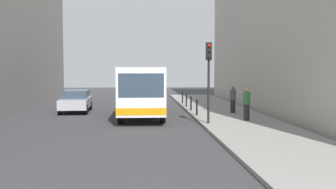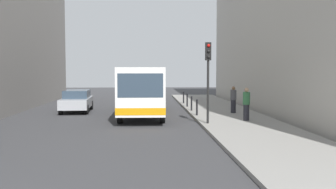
{
  "view_description": "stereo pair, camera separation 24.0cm",
  "coord_description": "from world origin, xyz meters",
  "views": [
    {
      "loc": [
        0.16,
        -21.28,
        2.91
      ],
      "look_at": [
        1.71,
        1.28,
        1.42
      ],
      "focal_mm": 41.32,
      "sensor_mm": 36.0,
      "label": 1
    },
    {
      "loc": [
        0.4,
        -21.3,
        2.91
      ],
      "look_at": [
        1.71,
        1.28,
        1.42
      ],
      "focal_mm": 41.32,
      "sensor_mm": 36.0,
      "label": 2
    }
  ],
  "objects": [
    {
      "name": "ground_plane",
      "position": [
        0.0,
        0.0,
        0.0
      ],
      "size": [
        80.0,
        80.0,
        0.0
      ],
      "primitive_type": "plane",
      "color": "#38383A"
    },
    {
      "name": "sidewalk",
      "position": [
        5.4,
        0.0,
        0.07
      ],
      "size": [
        4.4,
        40.0,
        0.15
      ],
      "primitive_type": "cube",
      "color": "gray",
      "rests_on": "ground"
    },
    {
      "name": "bus",
      "position": [
        0.21,
        3.39,
        1.73
      ],
      "size": [
        2.66,
        11.05,
        3.0
      ],
      "rotation": [
        0.0,
        0.0,
        3.13
      ],
      "color": "white",
      "rests_on": "ground"
    },
    {
      "name": "car_beside_bus",
      "position": [
        -4.28,
        5.18,
        0.78
      ],
      "size": [
        2.01,
        4.47,
        1.48
      ],
      "rotation": [
        0.0,
        0.0,
        3.18
      ],
      "color": "#A5A8AD",
      "rests_on": "ground"
    },
    {
      "name": "traffic_light",
      "position": [
        3.55,
        -1.93,
        3.01
      ],
      "size": [
        0.28,
        0.33,
        4.1
      ],
      "color": "black",
      "rests_on": "sidewalk"
    },
    {
      "name": "bollard_near",
      "position": [
        3.45,
        1.51,
        0.62
      ],
      "size": [
        0.11,
        0.11,
        0.95
      ],
      "primitive_type": "cylinder",
      "color": "black",
      "rests_on": "sidewalk"
    },
    {
      "name": "bollard_mid",
      "position": [
        3.45,
        4.21,
        0.62
      ],
      "size": [
        0.11,
        0.11,
        0.95
      ],
      "primitive_type": "cylinder",
      "color": "black",
      "rests_on": "sidewalk"
    },
    {
      "name": "bollard_far",
      "position": [
        3.45,
        6.92,
        0.62
      ],
      "size": [
        0.11,
        0.11,
        0.95
      ],
      "primitive_type": "cylinder",
      "color": "black",
      "rests_on": "sidewalk"
    },
    {
      "name": "bollard_farthest",
      "position": [
        3.45,
        9.62,
        0.62
      ],
      "size": [
        0.11,
        0.11,
        0.95
      ],
      "primitive_type": "cylinder",
      "color": "black",
      "rests_on": "sidewalk"
    },
    {
      "name": "pedestrian_near_signal",
      "position": [
        5.79,
        -0.98,
        1.04
      ],
      "size": [
        0.38,
        0.38,
        1.77
      ],
      "rotation": [
        0.0,
        0.0,
        3.89
      ],
      "color": "#26262D",
      "rests_on": "sidewalk"
    },
    {
      "name": "pedestrian_mid_sidewalk",
      "position": [
        5.91,
        2.66,
        0.98
      ],
      "size": [
        0.38,
        0.38,
        1.67
      ],
      "rotation": [
        0.0,
        0.0,
        5.53
      ],
      "color": "#26262D",
      "rests_on": "sidewalk"
    }
  ]
}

